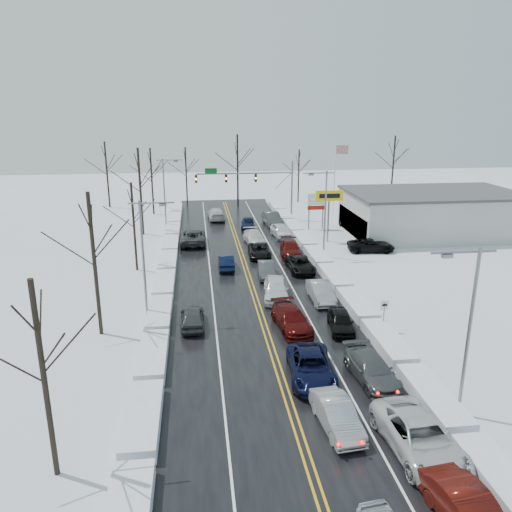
{
  "coord_description": "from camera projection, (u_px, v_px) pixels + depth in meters",
  "views": [
    {
      "loc": [
        -4.58,
        -38.88,
        15.39
      ],
      "look_at": [
        0.51,
        3.05,
        2.5
      ],
      "focal_mm": 35.0,
      "sensor_mm": 36.0,
      "label": 1
    }
  ],
  "objects": [
    {
      "name": "tree_left_d",
      "position": [
        139.0,
        175.0,
        59.39
      ],
      "size": [
        4.2,
        4.2,
        10.5
      ],
      "color": "#2D231C",
      "rests_on": "ground"
    },
    {
      "name": "queued_car_17",
      "position": [
        272.0,
        225.0,
        66.02
      ],
      "size": [
        2.29,
        5.37,
        1.72
      ],
      "primitive_type": "imported",
      "rotation": [
        0.0,
        0.0,
        0.09
      ],
      "color": "#3B3E40",
      "rests_on": "ground"
    },
    {
      "name": "tree_far_b",
      "position": [
        186.0,
        165.0,
        78.34
      ],
      "size": [
        3.6,
        3.6,
        9.0
      ],
      "color": "#2D231C",
      "rests_on": "ground"
    },
    {
      "name": "streetlight_ne",
      "position": [
        323.0,
        207.0,
        50.84
      ],
      "size": [
        3.2,
        0.25,
        9.0
      ],
      "color": "slate",
      "rests_on": "ground"
    },
    {
      "name": "tree_far_a",
      "position": [
        106.0,
        162.0,
        75.8
      ],
      "size": [
        4.0,
        4.0,
        10.0
      ],
      "color": "#2D231C",
      "rests_on": "ground"
    },
    {
      "name": "parked_car_0",
      "position": [
        370.0,
        251.0,
        54.34
      ],
      "size": [
        5.29,
        2.87,
        1.41
      ],
      "primitive_type": "imported",
      "rotation": [
        0.0,
        0.0,
        1.46
      ],
      "color": "black",
      "rests_on": "ground"
    },
    {
      "name": "tree_left_a",
      "position": [
        39.0,
        343.0,
        19.84
      ],
      "size": [
        3.6,
        3.6,
        9.0
      ],
      "color": "#2D231C",
      "rests_on": "ground"
    },
    {
      "name": "streetlight_sw",
      "position": [
        146.0,
        251.0,
        35.63
      ],
      "size": [
        3.2,
        0.25,
        9.0
      ],
      "color": "slate",
      "rests_on": "ground"
    },
    {
      "name": "used_vehicles_sign",
      "position": [
        316.0,
        204.0,
        63.07
      ],
      "size": [
        2.2,
        0.22,
        4.65
      ],
      "color": "slate",
      "rests_on": "ground"
    },
    {
      "name": "queued_car_2",
      "position": [
        311.0,
        378.0,
        29.23
      ],
      "size": [
        2.97,
        5.63,
        1.51
      ],
      "primitive_type": "imported",
      "rotation": [
        0.0,
        0.0,
        -0.09
      ],
      "color": "black",
      "rests_on": "ground"
    },
    {
      "name": "queued_car_6",
      "position": [
        259.0,
        257.0,
        52.51
      ],
      "size": [
        2.46,
        4.92,
        1.34
      ],
      "primitive_type": "imported",
      "rotation": [
        0.0,
        0.0,
        -0.05
      ],
      "color": "black",
      "rests_on": "ground"
    },
    {
      "name": "tree_left_b",
      "position": [
        92.0,
        237.0,
        32.87
      ],
      "size": [
        4.0,
        4.0,
        10.0
      ],
      "color": "#2D231C",
      "rests_on": "ground"
    },
    {
      "name": "parked_car_1",
      "position": [
        385.0,
        242.0,
        58.17
      ],
      "size": [
        2.16,
        5.09,
        1.46
      ],
      "primitive_type": "imported",
      "rotation": [
        0.0,
        0.0,
        0.02
      ],
      "color": "black",
      "rests_on": "ground"
    },
    {
      "name": "snow_bank_left",
      "position": [
        164.0,
        291.0,
        42.96
      ],
      "size": [
        1.73,
        72.0,
        0.79
      ],
      "primitive_type": "cube",
      "color": "silver",
      "rests_on": "ground"
    },
    {
      "name": "traffic_signal_mast",
      "position": [
        255.0,
        181.0,
        67.31
      ],
      "size": [
        13.28,
        0.39,
        8.0
      ],
      "color": "slate",
      "rests_on": "ground"
    },
    {
      "name": "queued_car_5",
      "position": [
        266.0,
        276.0,
        46.46
      ],
      "size": [
        1.72,
        4.24,
        1.37
      ],
      "primitive_type": "imported",
      "rotation": [
        0.0,
        0.0,
        -0.07
      ],
      "color": "#414447",
      "rests_on": "ground"
    },
    {
      "name": "flagpole",
      "position": [
        336.0,
        174.0,
        70.44
      ],
      "size": [
        1.87,
        1.2,
        10.0
      ],
      "color": "silver",
      "rests_on": "ground"
    },
    {
      "name": "queued_car_15",
      "position": [
        290.0,
        255.0,
        52.98
      ],
      "size": [
        2.56,
        5.21,
        1.46
      ],
      "primitive_type": "imported",
      "rotation": [
        0.0,
        0.0,
        -0.1
      ],
      "color": "#450B09",
      "rests_on": "ground"
    },
    {
      "name": "dealership_building",
      "position": [
        431.0,
        213.0,
        61.02
      ],
      "size": [
        20.4,
        12.4,
        5.3
      ],
      "color": "#B7B8B3",
      "rests_on": "ground"
    },
    {
      "name": "oncoming_car_3",
      "position": [
        193.0,
        326.0,
        36.09
      ],
      "size": [
        1.7,
        4.22,
        1.44
      ],
      "primitive_type": "imported",
      "rotation": [
        0.0,
        0.0,
        3.14
      ],
      "color": "#3A3B3E",
      "rests_on": "ground"
    },
    {
      "name": "queued_car_16",
      "position": [
        281.0,
        237.0,
        60.22
      ],
      "size": [
        2.29,
        4.81,
        1.59
      ],
      "primitive_type": "imported",
      "rotation": [
        0.0,
        0.0,
        0.09
      ],
      "color": "white",
      "rests_on": "ground"
    },
    {
      "name": "streetlight_se",
      "position": [
        467.0,
        320.0,
        24.25
      ],
      "size": [
        3.2,
        0.25,
        9.0
      ],
      "color": "slate",
      "rests_on": "ground"
    },
    {
      "name": "queued_car_7",
      "position": [
        254.0,
        243.0,
        57.46
      ],
      "size": [
        2.47,
        5.21,
        1.47
      ],
      "primitive_type": "imported",
      "rotation": [
        0.0,
        0.0,
        0.08
      ],
      "color": "silver",
      "rests_on": "ground"
    },
    {
      "name": "queued_car_4",
      "position": [
        276.0,
        298.0,
        41.21
      ],
      "size": [
        2.67,
        5.23,
        1.71
      ],
      "primitive_type": "imported",
      "rotation": [
        0.0,
        0.0,
        -0.13
      ],
      "color": "white",
      "rests_on": "ground"
    },
    {
      "name": "queued_car_1",
      "position": [
        336.0,
        427.0,
        24.77
      ],
      "size": [
        1.92,
        4.46,
        1.43
      ],
      "primitive_type": "imported",
      "rotation": [
        0.0,
        0.0,
        0.1
      ],
      "color": "#A0A2A7",
      "rests_on": "ground"
    },
    {
      "name": "oncoming_car_2",
      "position": [
        216.0,
        219.0,
        69.52
      ],
      "size": [
        2.47,
        5.59,
        1.6
      ],
      "primitive_type": "imported",
      "rotation": [
        0.0,
        0.0,
        3.18
      ],
      "color": "silver",
      "rests_on": "ground"
    },
    {
      "name": "snow_bank_right",
      "position": [
        336.0,
        283.0,
        44.71
      ],
      "size": [
        1.73,
        72.0,
        0.79
      ],
      "primitive_type": "cube",
      "color": "silver",
      "rests_on": "ground"
    },
    {
      "name": "tree_left_c",
      "position": [
        133.0,
        210.0,
        46.59
      ],
      "size": [
        3.4,
        3.4,
        8.5
      ],
      "color": "#2D231C",
      "rests_on": "ground"
    },
    {
      "name": "ground",
      "position": [
        254.0,
        295.0,
        41.94
      ],
      "size": [
        160.0,
        160.0,
        0.0
      ],
      "primitive_type": "plane",
      "color": "silver",
      "rests_on": "ground"
    },
    {
      "name": "oncoming_car_1",
      "position": [
        193.0,
        244.0,
        57.39
      ],
      "size": [
        2.88,
        6.13,
        1.69
      ],
      "primitive_type": "imported",
      "rotation": [
        0.0,
        0.0,
        3.13
      ],
      "color": "#383A3C",
      "rests_on": "ground"
    },
    {
      "name": "streetlight_nw",
      "position": [
        166.0,
        188.0,
        62.22
      ],
      "size": [
        3.2,
        0.25,
        9.0
      ],
      "color": "slate",
      "rests_on": "ground"
    },
    {
      "name": "tree_left_e",
      "position": [
        151.0,
        168.0,
        71.04
      ],
      "size": [
        3.8,
        3.8,
        9.5
      ],
      "color": "#2D231C",
      "rests_on": "ground"
    },
    {
      "name": "queued_car_3",
      "position": [
        291.0,
        328.0,
        35.7
      ],
      "size": [
        2.62,
        5.31,
        1.48
      ],
      "primitive_type": "imported",
      "rotation": [
        0.0,
        0.0,
        0.11
      ],
      "color": "#440A09",
      "rests_on": "ground"
    },
    {
      "name": "queued_car_14",
      "position": [
        300.0,
        271.0,
        47.95
      ],
      "size": [
        2.3,
        4.88,
        1.35
      ],
      "primitive_type": "imported",
      "rotation": [
        0.0,
        0.0,
        0.01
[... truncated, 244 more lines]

